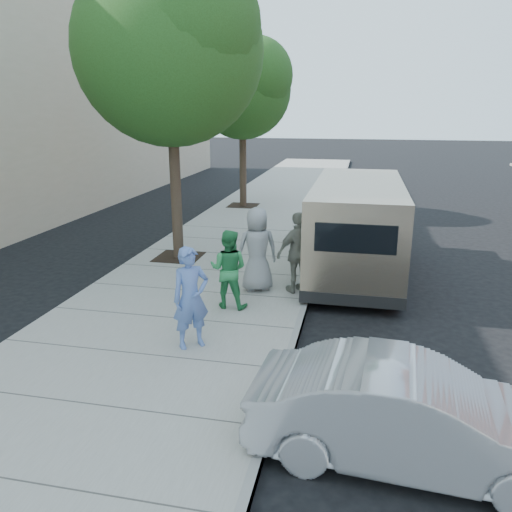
% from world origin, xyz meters
% --- Properties ---
extents(ground, '(120.00, 120.00, 0.00)m').
position_xyz_m(ground, '(0.00, 0.00, 0.00)').
color(ground, black).
rests_on(ground, ground).
extents(sidewalk, '(5.00, 60.00, 0.15)m').
position_xyz_m(sidewalk, '(-1.00, 0.00, 0.07)').
color(sidewalk, gray).
rests_on(sidewalk, ground).
extents(curb_face, '(0.12, 60.00, 0.16)m').
position_xyz_m(curb_face, '(1.44, 0.00, 0.07)').
color(curb_face, gray).
rests_on(curb_face, ground).
extents(tree_near, '(4.62, 4.60, 7.53)m').
position_xyz_m(tree_near, '(-2.25, 2.40, 5.55)').
color(tree_near, black).
rests_on(tree_near, sidewalk).
extents(tree_far, '(3.92, 3.80, 6.49)m').
position_xyz_m(tree_far, '(-2.25, 10.00, 4.88)').
color(tree_far, black).
rests_on(tree_far, sidewalk).
extents(parking_meter, '(0.32, 0.14, 1.53)m').
position_xyz_m(parking_meter, '(1.25, 1.59, 1.26)').
color(parking_meter, gray).
rests_on(parking_meter, sidewalk).
extents(van, '(2.12, 6.24, 2.31)m').
position_xyz_m(van, '(2.39, 2.57, 1.22)').
color(van, tan).
rests_on(van, ground).
extents(sedan, '(3.88, 1.59, 1.25)m').
position_xyz_m(sedan, '(3.17, -4.61, 0.62)').
color(sedan, '#ACADB3').
rests_on(sedan, ground).
extents(person_officer, '(0.76, 0.73, 1.74)m').
position_xyz_m(person_officer, '(-0.22, -2.54, 1.02)').
color(person_officer, '#5979BE').
rests_on(person_officer, sidewalk).
extents(person_green_shirt, '(0.81, 0.64, 1.61)m').
position_xyz_m(person_green_shirt, '(-0.06, -0.71, 0.95)').
color(person_green_shirt, '#2E8F4C').
rests_on(person_green_shirt, sidewalk).
extents(person_gray_shirt, '(1.07, 0.92, 1.86)m').
position_xyz_m(person_gray_shirt, '(0.30, 0.36, 1.08)').
color(person_gray_shirt, gray).
rests_on(person_gray_shirt, sidewalk).
extents(person_striped_polo, '(1.09, 0.98, 1.78)m').
position_xyz_m(person_striped_polo, '(1.20, 0.45, 1.04)').
color(person_striped_polo, gray).
rests_on(person_striped_polo, sidewalk).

